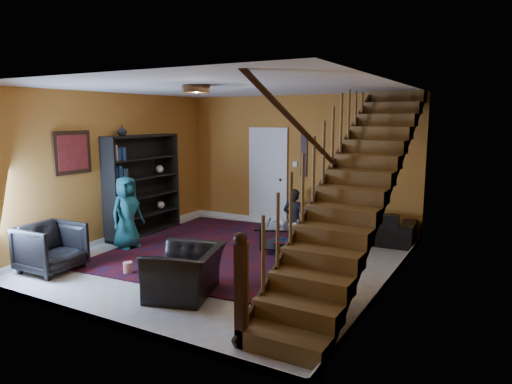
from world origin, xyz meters
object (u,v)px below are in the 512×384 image
Objects in this scene: sofa at (358,224)px; coffee_table at (299,237)px; armchair_left at (51,248)px; armchair_right at (185,272)px; bookshelf at (143,187)px.

sofa reaches higher than coffee_table.
armchair_right is at bearing -85.88° from armchair_left.
sofa is 2.55× the size of armchair_left.
bookshelf reaches higher than coffee_table.
armchair_left is at bearing -135.89° from coffee_table.
armchair_right is 2.60m from coffee_table.
bookshelf reaches higher than armchair_left.
sofa is (3.90, 1.70, -0.66)m from bookshelf.
bookshelf is 2.43× the size of armchair_left.
armchair_left reaches higher than sofa.
armchair_right is at bearing -38.37° from bookshelf.
bookshelf is 2.51m from armchair_left.
bookshelf is at bearing -145.37° from armchair_right.
armchair_right is (2.39, 0.25, -0.05)m from armchair_left.
armchair_left is (0.35, -2.42, -0.59)m from bookshelf.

